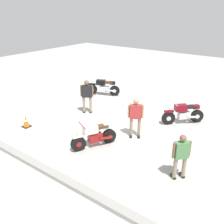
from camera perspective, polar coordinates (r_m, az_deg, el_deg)
The scene contains 9 objects.
ground_plane at distance 12.36m, azimuth 1.10°, elevation -2.58°, with size 40.00×40.00×0.00m, color #ADAAA3.
curb_edge at distance 9.47m, azimuth -15.74°, elevation -11.73°, with size 14.00×0.30×0.15m, color gray.
motorcycle_maroon_cruiser at distance 12.64m, azimuth 15.68°, elevation -0.29°, with size 1.54×1.59×1.09m.
motorcycle_cream_vintage at distance 10.24m, azimuth -3.98°, elevation -5.30°, with size 1.04×1.83×1.07m.
motorcycle_black_cruiser at distance 16.11m, azimuth -1.93°, elevation 5.59°, with size 1.93×1.04×1.09m.
person_in_black_shirt at distance 13.26m, azimuth -5.63°, elevation 3.97°, with size 0.62×0.51×1.79m.
person_in_red_shirt at distance 10.79m, azimuth 5.28°, elevation -0.73°, with size 0.61×0.50×1.75m.
person_in_green_shirt at distance 8.53m, azimuth 15.16°, elevation -9.17°, with size 0.52×0.55×1.61m.
traffic_cone at distance 12.59m, azimuth -18.67°, elevation -2.06°, with size 0.36×0.36×0.53m.
Camera 1 is at (-6.48, 9.08, 5.33)m, focal length 40.90 mm.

